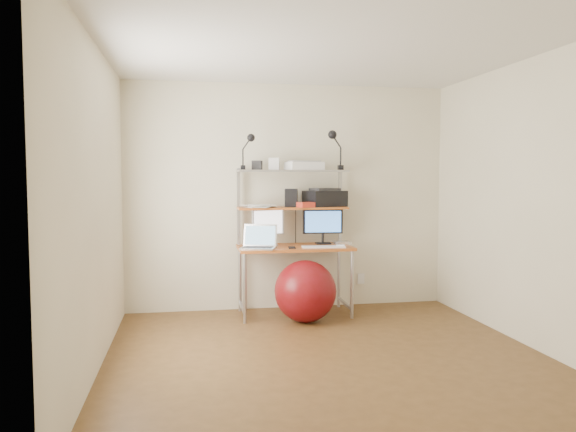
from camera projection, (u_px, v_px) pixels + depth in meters
The scene contains 20 objects.
room at pixel (328, 205), 4.52m from camera, with size 3.60×3.60×3.60m.
computer_desk at pixel (293, 225), 6.01m from camera, with size 1.20×0.60×1.57m.
wall_outlet at pixel (361, 279), 6.49m from camera, with size 0.08×0.01×0.12m, color white.
monitor_silver at pixel (268, 225), 6.02m from camera, with size 0.37×0.19×0.42m.
monitor_black at pixel (323, 224), 6.16m from camera, with size 0.44×0.13×0.45m.
laptop at pixel (259, 243), 5.79m from camera, with size 0.42×0.38×0.31m.
keyboard at pixel (324, 247), 5.86m from camera, with size 0.45×0.13×0.01m, color white.
mouse at pixel (341, 246), 5.89m from camera, with size 0.09×0.05×0.02m, color white.
mac_mini at pixel (342, 243), 6.13m from camera, with size 0.18×0.18×0.03m, color silver.
phone at pixel (292, 248), 5.81m from camera, with size 0.07×0.13×0.01m, color black.
printer at pixel (325, 198), 6.17m from camera, with size 0.49×0.41×0.20m.
nas_cube at pixel (291, 198), 6.08m from camera, with size 0.13×0.13×0.20m, color black.
red_box at pixel (307, 205), 5.98m from camera, with size 0.20×0.13×0.06m, color red.
scanner at pixel (304, 166), 6.04m from camera, with size 0.42×0.31×0.10m.
box_white at pixel (274, 164), 6.01m from camera, with size 0.11×0.09×0.13m, color white.
box_grey at pixel (257, 165), 6.03m from camera, with size 0.10×0.10×0.10m, color #29292C.
clip_lamp_left at pixel (249, 144), 5.86m from camera, with size 0.15×0.08×0.38m.
clip_lamp_right at pixel (334, 141), 6.03m from camera, with size 0.17×0.09×0.43m.
exercise_ball at pixel (305, 291), 5.70m from camera, with size 0.63×0.63×0.63m, color maroon.
paper_stack at pixel (259, 206), 6.00m from camera, with size 0.40×0.41×0.03m.
Camera 1 is at (-1.12, -4.38, 1.48)m, focal length 35.00 mm.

